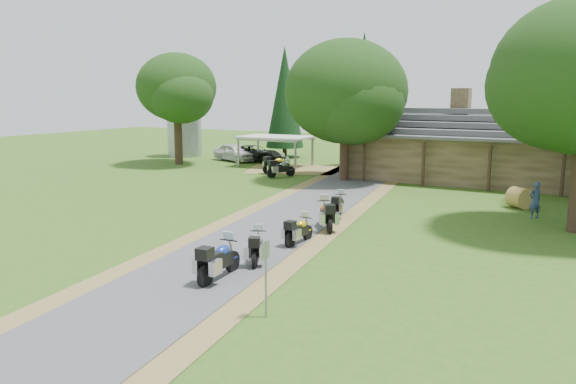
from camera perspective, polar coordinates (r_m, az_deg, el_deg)
The scene contains 21 objects.
ground at distance 20.18m, azimuth -7.08°, elevation -6.90°, with size 120.00×120.00×0.00m, color #315919.
driveway at distance 23.67m, azimuth -2.43°, elevation -4.30°, with size 46.00×46.00×0.00m, color #464648.
lodge at distance 40.16m, azimuth 20.87°, elevation 4.49°, with size 21.40×9.40×4.90m, color #4F3E28, non-canonical shape.
silo at distance 53.72m, azimuth -10.50°, elevation 7.04°, with size 3.18×3.18×6.47m, color gray.
carport at distance 45.46m, azimuth -1.27°, elevation 4.16°, with size 5.65×3.77×2.45m, color silver, non-canonical shape.
car_white_sedan at distance 49.25m, azimuth -5.42°, elevation 4.27°, with size 5.84×2.46×1.95m, color silver.
car_dark_suv at distance 49.00m, azimuth -3.51°, elevation 4.35°, with size 5.47×2.33×2.09m, color black.
motorcycle_row_a at distance 18.00m, azimuth -7.00°, elevation -6.66°, with size 2.05×0.67×1.40m, color #21349A, non-canonical shape.
motorcycle_row_b at distance 19.66m, azimuth -3.20°, elevation -5.42°, with size 1.80×0.59×1.23m, color #A6AAAE, non-canonical shape.
motorcycle_row_c at distance 22.01m, azimuth 1.13°, elevation -3.79°, with size 1.74×0.57×1.19m, color #D3B405, non-canonical shape.
motorcycle_row_d at distance 24.42m, azimuth 3.92°, elevation -2.17°, with size 2.06×0.67×1.41m, color #C96109, non-canonical shape.
motorcycle_row_e at distance 27.00m, azimuth 5.18°, elevation -1.22°, with size 1.77×0.58×1.21m, color black, non-canonical shape.
motorcycle_carport_a at distance 41.68m, azimuth -1.18°, elevation 2.93°, with size 2.11×0.69×1.44m, color yellow, non-canonical shape.
motorcycle_carport_b at distance 39.62m, azimuth -0.71°, elevation 2.52°, with size 2.01×0.66×1.38m, color gray, non-canonical shape.
person_a at distance 28.87m, azimuth 23.83°, elevation -0.48°, with size 0.58×0.42×2.04m, color navy.
hay_bale at distance 31.26m, azimuth 22.49°, elevation -0.55°, with size 1.07×1.07×0.98m, color olive.
sign_post at distance 14.84m, azimuth -2.27°, elevation -8.85°, with size 0.38×0.06×2.09m, color gray, non-canonical shape.
oak_lodge_left at distance 37.98m, azimuth 5.87°, elevation 8.38°, with size 8.15×8.15×9.62m, color #15340F, non-canonical shape.
oak_silo at distance 47.55m, azimuth -11.21°, elevation 8.94°, with size 6.53×6.53×10.26m, color #15340F, non-canonical shape.
cedar_near at distance 46.12m, azimuth 7.64°, elevation 9.27°, with size 3.31×3.31×10.68m, color black.
cedar_far at distance 52.00m, azimuth -0.34°, elevation 9.11°, with size 3.50×3.50×10.10m, color black.
Camera 1 is at (11.32, -15.66, 5.83)m, focal length 35.00 mm.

